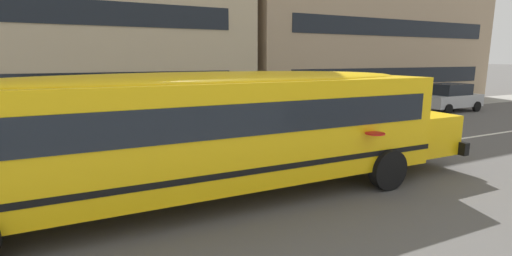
# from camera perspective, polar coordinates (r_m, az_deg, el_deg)

# --- Properties ---
(ground_plane) EXTENTS (400.00, 400.00, 0.00)m
(ground_plane) POSITION_cam_1_polar(r_m,az_deg,el_deg) (9.90, -9.85, -7.73)
(ground_plane) COLOR #54514F
(sidewalk_far) EXTENTS (120.00, 3.00, 0.01)m
(sidewalk_far) POSITION_cam_1_polar(r_m,az_deg,el_deg) (17.52, -17.46, 0.05)
(sidewalk_far) COLOR gray
(sidewalk_far) RESTS_ON ground_plane
(lane_centreline) EXTENTS (110.00, 0.16, 0.01)m
(lane_centreline) POSITION_cam_1_polar(r_m,az_deg,el_deg) (9.89, -9.85, -7.71)
(lane_centreline) COLOR silver
(lane_centreline) RESTS_ON ground_plane
(school_bus) EXTENTS (12.71, 3.11, 2.83)m
(school_bus) POSITION_cam_1_polar(r_m,az_deg,el_deg) (8.05, -6.11, 0.48)
(school_bus) COLOR yellow
(school_bus) RESTS_ON ground_plane
(parked_car_silver_beside_sign) EXTENTS (3.93, 1.93, 1.64)m
(parked_car_silver_beside_sign) POSITION_cam_1_polar(r_m,az_deg,el_deg) (24.68, 27.84, 4.26)
(parked_car_silver_beside_sign) COLOR #B7BABF
(parked_car_silver_beside_sign) RESTS_ON ground_plane
(parked_car_green_by_entrance) EXTENTS (3.96, 1.99, 1.64)m
(parked_car_green_by_entrance) POSITION_cam_1_polar(r_m,az_deg,el_deg) (17.76, 9.22, 3.29)
(parked_car_green_by_entrance) COLOR #236038
(parked_car_green_by_entrance) RESTS_ON ground_plane
(apartment_block_far_centre) EXTENTS (20.31, 11.49, 13.30)m
(apartment_block_far_centre) POSITION_cam_1_polar(r_m,az_deg,el_deg) (31.69, 13.63, 16.89)
(apartment_block_far_centre) COLOR tan
(apartment_block_far_centre) RESTS_ON ground_plane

